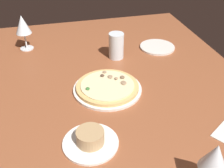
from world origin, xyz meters
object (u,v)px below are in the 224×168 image
Objects in this scene: water_glass at (116,47)px; wine_glass_far at (23,25)px; wine_glass_near at (215,158)px; pizza_main at (107,87)px; side_plate at (157,47)px; ramekin_on_saucer at (90,140)px.

wine_glass_far is at bearing 64.74° from water_glass.
wine_glass_near is (-91.72, -45.57, -1.69)cm from wine_glass_far.
pizza_main reaches higher than side_plate.
wine_glass_near is 1.26× the size of water_glass.
wine_glass_far reaches higher than wine_glass_near.
water_glass is at bearing -21.93° from pizza_main.
wine_glass_near is (-47.89, -15.15, 9.24)cm from pizza_main.
pizza_main is 28.58cm from ramekin_on_saucer.
wine_glass_near is at bearing -153.58° from wine_glass_far.
water_glass is (50.98, -21.36, 3.44)cm from ramekin_on_saucer.
water_glass is 0.70× the size of side_plate.
ramekin_on_saucer is 1.14× the size of wine_glass_near.
water_glass is (-19.06, -40.40, -6.85)cm from wine_glass_far.
pizza_main is 27.01cm from water_glass.
side_plate is at bearing -38.17° from ramekin_on_saucer.
water_glass is at bearing 4.07° from wine_glass_near.
ramekin_on_saucer is 1.00× the size of side_plate.
wine_glass_far is 1.00× the size of side_plate.
pizza_main is 54.46cm from wine_glass_far.
ramekin_on_saucer is 70.44cm from side_plate.
wine_glass_near is 73.03cm from water_glass.
side_plate is at bearing -12.43° from wine_glass_near.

